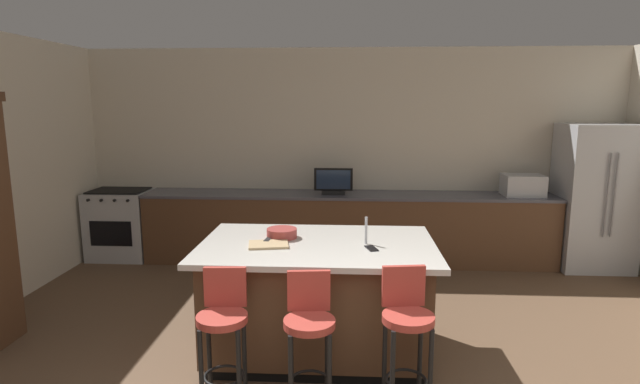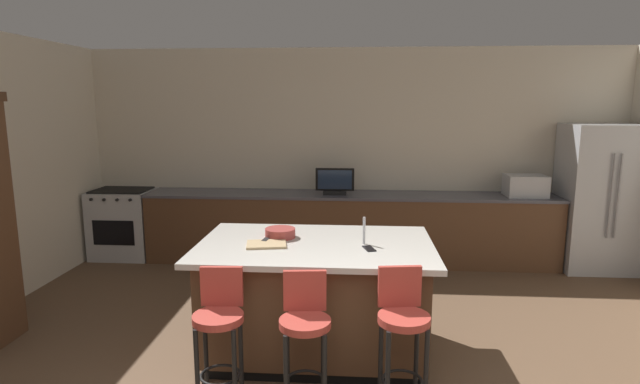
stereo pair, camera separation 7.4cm
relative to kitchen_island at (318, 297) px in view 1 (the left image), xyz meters
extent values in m
cube|color=beige|center=(0.27, 2.82, 0.89)|extent=(7.49, 0.12, 2.75)
cube|color=brown|center=(0.24, 2.44, -0.05)|extent=(5.20, 0.60, 0.86)
cube|color=#4C4C56|center=(0.24, 2.44, 0.40)|extent=(5.23, 0.62, 0.04)
cube|color=black|center=(0.00, 0.00, -0.43)|extent=(1.64, 0.97, 0.09)
cube|color=brown|center=(0.00, 0.00, 0.01)|extent=(1.72, 1.05, 0.80)
cube|color=beige|center=(0.00, 0.00, 0.44)|extent=(1.88, 1.21, 0.04)
cube|color=#B7BABF|center=(3.28, 2.39, 0.42)|extent=(0.85, 0.70, 1.80)
cylinder|color=gray|center=(3.24, 2.01, 0.51)|extent=(0.02, 0.02, 0.99)
cylinder|color=gray|center=(3.32, 2.01, 0.51)|extent=(0.02, 0.02, 0.99)
cube|color=#B7BABF|center=(-2.77, 2.44, -0.03)|extent=(0.77, 0.60, 0.90)
cube|color=black|center=(-2.77, 2.14, -0.07)|extent=(0.54, 0.01, 0.32)
cube|color=black|center=(-2.77, 2.44, 0.43)|extent=(0.70, 0.50, 0.02)
cylinder|color=black|center=(-3.03, 2.13, 0.36)|extent=(0.04, 0.03, 0.04)
cylinder|color=black|center=(-2.86, 2.13, 0.36)|extent=(0.04, 0.03, 0.04)
cylinder|color=black|center=(-2.69, 2.13, 0.36)|extent=(0.04, 0.03, 0.04)
cylinder|color=black|center=(-2.52, 2.13, 0.36)|extent=(0.04, 0.03, 0.04)
cube|color=#B7BABF|center=(2.42, 2.44, 0.55)|extent=(0.48, 0.36, 0.26)
cube|color=black|center=(0.05, 2.39, 0.44)|extent=(0.29, 0.16, 0.05)
cube|color=black|center=(0.05, 2.39, 0.61)|extent=(0.49, 0.05, 0.28)
cube|color=#1E2D47|center=(0.05, 2.36, 0.61)|extent=(0.43, 0.01, 0.24)
cylinder|color=#B2B2B7|center=(0.08, 2.54, 0.54)|extent=(0.02, 0.02, 0.24)
cylinder|color=#B2B2B7|center=(0.39, 0.00, 0.57)|extent=(0.02, 0.02, 0.22)
cylinder|color=#B23D33|center=(-0.58, -0.82, 0.16)|extent=(0.34, 0.34, 0.05)
cube|color=#B23D33|center=(-0.59, -0.67, 0.33)|extent=(0.29, 0.05, 0.28)
cylinder|color=black|center=(-0.70, -0.95, -0.17)|extent=(0.03, 0.03, 0.62)
cylinder|color=black|center=(-0.45, -0.93, -0.17)|extent=(0.03, 0.03, 0.62)
cylinder|color=black|center=(-0.71, -0.70, -0.17)|extent=(0.03, 0.03, 0.62)
cylinder|color=black|center=(-0.47, -0.69, -0.17)|extent=(0.03, 0.03, 0.62)
torus|color=black|center=(-0.58, -0.82, -0.25)|extent=(0.28, 0.28, 0.02)
cylinder|color=#B23D33|center=(0.00, -0.85, 0.16)|extent=(0.34, 0.34, 0.05)
cube|color=#B23D33|center=(-0.02, -0.70, 0.33)|extent=(0.29, 0.07, 0.28)
cylinder|color=black|center=(-0.11, -0.98, -0.17)|extent=(0.03, 0.03, 0.62)
cylinder|color=black|center=(0.13, -0.96, -0.17)|extent=(0.03, 0.03, 0.62)
cylinder|color=black|center=(-0.13, -0.74, -0.17)|extent=(0.03, 0.03, 0.62)
cylinder|color=black|center=(0.11, -0.71, -0.17)|extent=(0.03, 0.03, 0.62)
torus|color=black|center=(0.00, -0.85, -0.25)|extent=(0.28, 0.28, 0.02)
cylinder|color=#B23D33|center=(0.64, -0.82, 0.20)|extent=(0.34, 0.34, 0.05)
cube|color=#B23D33|center=(0.62, -0.67, 0.36)|extent=(0.29, 0.07, 0.28)
cylinder|color=black|center=(0.53, -0.95, -0.15)|extent=(0.03, 0.03, 0.65)
cylinder|color=black|center=(0.78, -0.92, -0.15)|extent=(0.03, 0.03, 0.65)
cylinder|color=black|center=(0.50, -0.71, -0.15)|extent=(0.03, 0.03, 0.65)
cylinder|color=black|center=(0.74, -0.68, -0.15)|extent=(0.03, 0.03, 0.65)
torus|color=black|center=(0.64, -0.82, -0.23)|extent=(0.28, 0.28, 0.02)
cylinder|color=#993833|center=(-0.31, 0.14, 0.50)|extent=(0.25, 0.25, 0.08)
cube|color=black|center=(0.43, -0.14, 0.46)|extent=(0.11, 0.16, 0.01)
cube|color=black|center=(-0.40, 0.05, 0.47)|extent=(0.06, 0.17, 0.02)
cube|color=tan|center=(-0.38, -0.09, 0.47)|extent=(0.34, 0.28, 0.02)
camera|label=1|loc=(0.24, -3.89, 1.57)|focal=28.23mm
camera|label=2|loc=(0.32, -3.89, 1.57)|focal=28.23mm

